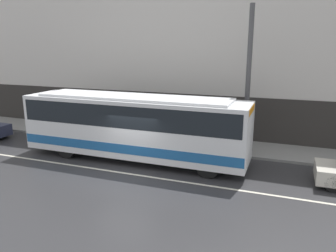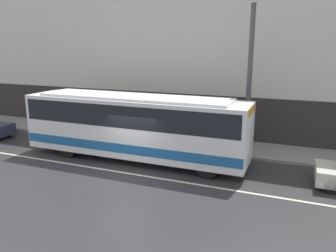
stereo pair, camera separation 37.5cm
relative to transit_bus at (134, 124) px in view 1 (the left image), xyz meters
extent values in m
plane|color=#2D2D30|center=(0.56, -1.96, -1.84)|extent=(60.00, 60.00, 0.00)
cube|color=gray|center=(0.56, 3.49, -1.77)|extent=(60.00, 2.91, 0.14)
cube|color=silver|center=(0.56, 5.10, 3.64)|extent=(60.00, 0.30, 10.96)
cube|color=#2D2B28|center=(0.56, 4.93, -0.47)|extent=(60.00, 0.06, 2.74)
cube|color=beige|center=(0.56, -1.96, -1.83)|extent=(54.00, 0.14, 0.01)
cube|color=white|center=(-0.01, 0.00, -0.09)|extent=(11.46, 2.56, 2.79)
cube|color=#1E5999|center=(-0.01, 0.00, -0.94)|extent=(11.41, 2.59, 0.45)
cube|color=black|center=(-0.01, 0.00, 0.59)|extent=(11.12, 2.58, 1.06)
cube|color=orange|center=(5.68, 0.00, 1.11)|extent=(0.12, 1.92, 0.28)
cube|color=white|center=(-0.01, 0.00, 1.36)|extent=(9.74, 2.18, 0.12)
cylinder|color=black|center=(4.13, -1.12, -1.32)|extent=(1.03, 0.28, 1.03)
cylinder|color=black|center=(4.13, 1.12, -1.32)|extent=(1.03, 0.28, 1.03)
cylinder|color=black|center=(-3.34, -1.12, -1.32)|extent=(1.03, 0.28, 1.03)
cylinder|color=black|center=(-3.34, 1.12, -1.32)|extent=(1.03, 0.28, 1.03)
cylinder|color=black|center=(9.13, -0.81, -1.49)|extent=(0.69, 0.20, 0.69)
cylinder|color=black|center=(9.13, 0.81, -1.49)|extent=(0.69, 0.20, 0.69)
cylinder|color=black|center=(-9.65, 0.82, -1.49)|extent=(0.70, 0.20, 0.70)
cylinder|color=#4C4C4F|center=(5.14, 2.88, 2.07)|extent=(0.25, 0.25, 7.54)
camera|label=1|loc=(7.22, -14.34, 3.82)|focal=35.00mm
camera|label=2|loc=(7.57, -14.21, 3.82)|focal=35.00mm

